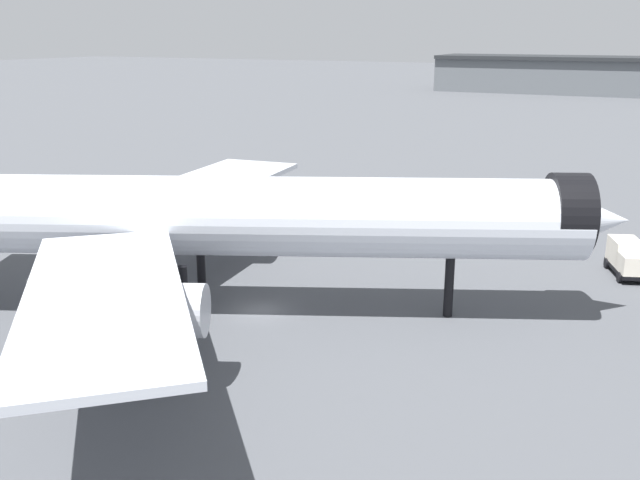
{
  "coord_description": "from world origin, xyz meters",
  "views": [
    {
      "loc": [
        26.96,
        -42.51,
        20.45
      ],
      "look_at": [
        4.4,
        1.75,
        5.82
      ],
      "focal_mm": 39.61,
      "sensor_mm": 36.0,
      "label": 1
    }
  ],
  "objects_px": {
    "traffic_cone_wingtip": "(395,209)",
    "airliner_near_gate": "(220,218)",
    "service_truck_front": "(628,258)",
    "traffic_cone_near_nose": "(358,208)"
  },
  "relations": [
    {
      "from": "airliner_near_gate",
      "to": "service_truck_front",
      "type": "bearing_deg",
      "value": 16.52
    },
    {
      "from": "airliner_near_gate",
      "to": "service_truck_front",
      "type": "relative_size",
      "value": 9.38
    },
    {
      "from": "service_truck_front",
      "to": "traffic_cone_wingtip",
      "type": "xyz_separation_m",
      "value": [
        -26.3,
        12.22,
        -1.22
      ]
    },
    {
      "from": "airliner_near_gate",
      "to": "traffic_cone_near_nose",
      "type": "relative_size",
      "value": 95.97
    },
    {
      "from": "airliner_near_gate",
      "to": "traffic_cone_near_nose",
      "type": "bearing_deg",
      "value": 72.22
    },
    {
      "from": "service_truck_front",
      "to": "traffic_cone_wingtip",
      "type": "relative_size",
      "value": 7.96
    },
    {
      "from": "traffic_cone_wingtip",
      "to": "airliner_near_gate",
      "type": "bearing_deg",
      "value": -90.47
    },
    {
      "from": "service_truck_front",
      "to": "traffic_cone_near_nose",
      "type": "xyz_separation_m",
      "value": [
        -30.6,
        10.9,
        -1.3
      ]
    },
    {
      "from": "service_truck_front",
      "to": "traffic_cone_near_nose",
      "type": "bearing_deg",
      "value": -130.83
    },
    {
      "from": "service_truck_front",
      "to": "traffic_cone_wingtip",
      "type": "distance_m",
      "value": 29.03
    }
  ]
}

